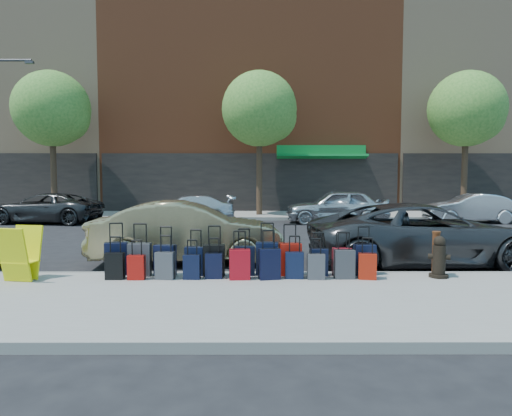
{
  "coord_description": "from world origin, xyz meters",
  "views": [
    {
      "loc": [
        0.28,
        -13.84,
        2.15
      ],
      "look_at": [
        0.31,
        -1.5,
        1.27
      ],
      "focal_mm": 32.0,
      "sensor_mm": 36.0,
      "label": 1
    }
  ],
  "objects_px": {
    "car_far_3": "(471,208)",
    "car_near_2": "(423,235)",
    "tree_left": "(55,111)",
    "car_far_2": "(337,206)",
    "tree_center": "(262,111)",
    "suitcase_front_5": "(244,261)",
    "bollard": "(436,253)",
    "fire_hydrant": "(439,258)",
    "tree_right": "(469,111)",
    "car_far_1": "(187,209)",
    "car_far_0": "(45,208)",
    "display_rack": "(20,254)",
    "car_near_1": "(188,233)"
  },
  "relations": [
    {
      "from": "tree_center",
      "to": "car_far_2",
      "type": "bearing_deg",
      "value": -41.4
    },
    {
      "from": "tree_right",
      "to": "fire_hydrant",
      "type": "distance_m",
      "value": 16.92
    },
    {
      "from": "car_near_1",
      "to": "car_far_2",
      "type": "height_order",
      "value": "car_far_2"
    },
    {
      "from": "tree_right",
      "to": "car_far_2",
      "type": "relative_size",
      "value": 1.6
    },
    {
      "from": "car_far_2",
      "to": "tree_left",
      "type": "bearing_deg",
      "value": -99.63
    },
    {
      "from": "suitcase_front_5",
      "to": "car_far_1",
      "type": "distance_m",
      "value": 11.94
    },
    {
      "from": "suitcase_front_5",
      "to": "car_far_2",
      "type": "xyz_separation_m",
      "value": [
        3.89,
        11.38,
        0.33
      ]
    },
    {
      "from": "tree_center",
      "to": "car_near_2",
      "type": "height_order",
      "value": "tree_center"
    },
    {
      "from": "car_far_2",
      "to": "suitcase_front_5",
      "type": "bearing_deg",
      "value": -16.55
    },
    {
      "from": "fire_hydrant",
      "to": "bollard",
      "type": "relative_size",
      "value": 0.92
    },
    {
      "from": "tree_right",
      "to": "bollard",
      "type": "distance_m",
      "value": 16.77
    },
    {
      "from": "tree_left",
      "to": "suitcase_front_5",
      "type": "height_order",
      "value": "tree_left"
    },
    {
      "from": "tree_left",
      "to": "car_far_0",
      "type": "distance_m",
      "value": 5.53
    },
    {
      "from": "car_far_1",
      "to": "car_far_2",
      "type": "distance_m",
      "value": 6.78
    },
    {
      "from": "suitcase_front_5",
      "to": "fire_hydrant",
      "type": "xyz_separation_m",
      "value": [
        3.83,
        -0.19,
        0.08
      ]
    },
    {
      "from": "car_far_2",
      "to": "tree_right",
      "type": "bearing_deg",
      "value": 114.42
    },
    {
      "from": "car_near_2",
      "to": "car_far_3",
      "type": "xyz_separation_m",
      "value": [
        5.84,
        9.9,
        -0.08
      ]
    },
    {
      "from": "car_far_0",
      "to": "car_far_3",
      "type": "xyz_separation_m",
      "value": [
        19.33,
        0.11,
        -0.02
      ]
    },
    {
      "from": "bollard",
      "to": "car_near_1",
      "type": "xyz_separation_m",
      "value": [
        -5.25,
        2.04,
        0.15
      ]
    },
    {
      "from": "tree_left",
      "to": "suitcase_front_5",
      "type": "xyz_separation_m",
      "value": [
        9.92,
        -14.3,
        -4.97
      ]
    },
    {
      "from": "car_far_0",
      "to": "tree_left",
      "type": "bearing_deg",
      "value": -159.81
    },
    {
      "from": "car_far_0",
      "to": "car_far_1",
      "type": "height_order",
      "value": "car_far_0"
    },
    {
      "from": "suitcase_front_5",
      "to": "tree_left",
      "type": "bearing_deg",
      "value": 116.34
    },
    {
      "from": "car_far_0",
      "to": "tree_right",
      "type": "bearing_deg",
      "value": 104.77
    },
    {
      "from": "fire_hydrant",
      "to": "bollard",
      "type": "distance_m",
      "value": 0.17
    },
    {
      "from": "car_far_1",
      "to": "car_far_2",
      "type": "height_order",
      "value": "car_far_2"
    },
    {
      "from": "bollard",
      "to": "fire_hydrant",
      "type": "bearing_deg",
      "value": -87.31
    },
    {
      "from": "fire_hydrant",
      "to": "car_far_3",
      "type": "distance_m",
      "value": 13.36
    },
    {
      "from": "tree_right",
      "to": "car_far_3",
      "type": "xyz_separation_m",
      "value": [
        -1.02,
        -2.67,
        -4.75
      ]
    },
    {
      "from": "suitcase_front_5",
      "to": "car_near_2",
      "type": "bearing_deg",
      "value": 13.89
    },
    {
      "from": "fire_hydrant",
      "to": "car_near_2",
      "type": "bearing_deg",
      "value": 99.27
    },
    {
      "from": "car_far_2",
      "to": "car_near_2",
      "type": "bearing_deg",
      "value": 4.28
    },
    {
      "from": "car_near_2",
      "to": "car_far_3",
      "type": "bearing_deg",
      "value": -34.41
    },
    {
      "from": "car_far_3",
      "to": "car_near_2",
      "type": "bearing_deg",
      "value": -27.86
    },
    {
      "from": "bollard",
      "to": "car_far_2",
      "type": "relative_size",
      "value": 0.2
    },
    {
      "from": "tree_left",
      "to": "display_rack",
      "type": "xyz_separation_m",
      "value": [
        5.68,
        -14.76,
        -4.75
      ]
    },
    {
      "from": "car_far_3",
      "to": "tree_left",
      "type": "bearing_deg",
      "value": -94.95
    },
    {
      "from": "car_far_0",
      "to": "car_far_2",
      "type": "bearing_deg",
      "value": 96.38
    },
    {
      "from": "fire_hydrant",
      "to": "bollard",
      "type": "height_order",
      "value": "bollard"
    },
    {
      "from": "tree_center",
      "to": "car_far_0",
      "type": "relative_size",
      "value": 1.48
    },
    {
      "from": "car_far_0",
      "to": "car_far_1",
      "type": "bearing_deg",
      "value": 97.54
    },
    {
      "from": "car_far_1",
      "to": "car_near_2",
      "type": "bearing_deg",
      "value": 28.28
    },
    {
      "from": "tree_right",
      "to": "fire_hydrant",
      "type": "height_order",
      "value": "tree_right"
    },
    {
      "from": "car_near_2",
      "to": "bollard",
      "type": "bearing_deg",
      "value": 163.58
    },
    {
      "from": "tree_center",
      "to": "suitcase_front_5",
      "type": "xyz_separation_m",
      "value": [
        -0.58,
        -14.3,
        -4.97
      ]
    },
    {
      "from": "car_far_1",
      "to": "suitcase_front_5",
      "type": "bearing_deg",
      "value": 6.46
    },
    {
      "from": "tree_left",
      "to": "car_far_2",
      "type": "relative_size",
      "value": 1.6
    },
    {
      "from": "tree_center",
      "to": "display_rack",
      "type": "bearing_deg",
      "value": -108.1
    },
    {
      "from": "fire_hydrant",
      "to": "display_rack",
      "type": "bearing_deg",
      "value": -157.38
    },
    {
      "from": "display_rack",
      "to": "car_far_0",
      "type": "distance_m",
      "value": 12.99
    }
  ]
}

